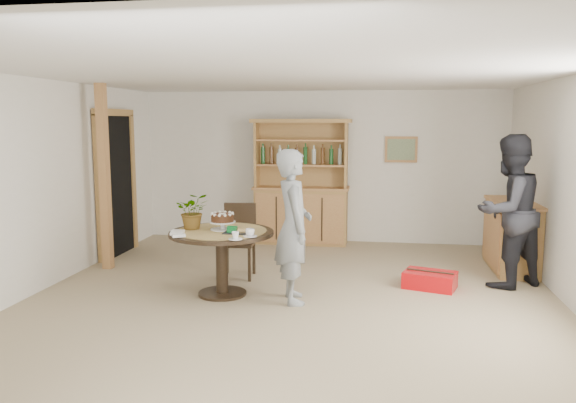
# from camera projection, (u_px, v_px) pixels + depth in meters

# --- Properties ---
(ground) EXTENTS (7.00, 7.00, 0.00)m
(ground) POSITION_uv_depth(u_px,v_px,m) (289.00, 306.00, 6.12)
(ground) COLOR tan
(ground) RESTS_ON ground
(room_shell) EXTENTS (6.04, 7.04, 2.52)m
(room_shell) POSITION_uv_depth(u_px,v_px,m) (289.00, 146.00, 5.88)
(room_shell) COLOR white
(room_shell) RESTS_ON ground
(doorway) EXTENTS (0.13, 1.10, 2.18)m
(doorway) POSITION_uv_depth(u_px,v_px,m) (116.00, 182.00, 8.37)
(doorway) COLOR black
(doorway) RESTS_ON ground
(pine_post) EXTENTS (0.12, 0.12, 2.50)m
(pine_post) POSITION_uv_depth(u_px,v_px,m) (104.00, 178.00, 7.54)
(pine_post) COLOR tan
(pine_post) RESTS_ON ground
(hutch) EXTENTS (1.62, 0.54, 2.04)m
(hutch) POSITION_uv_depth(u_px,v_px,m) (301.00, 202.00, 9.24)
(hutch) COLOR tan
(hutch) RESTS_ON ground
(sideboard) EXTENTS (0.54, 1.26, 0.94)m
(sideboard) POSITION_uv_depth(u_px,v_px,m) (512.00, 235.00, 7.58)
(sideboard) COLOR tan
(sideboard) RESTS_ON ground
(dining_table) EXTENTS (1.20, 1.20, 0.76)m
(dining_table) POSITION_uv_depth(u_px,v_px,m) (222.00, 244.00, 6.45)
(dining_table) COLOR black
(dining_table) RESTS_ON ground
(dining_chair) EXTENTS (0.44, 0.44, 0.95)m
(dining_chair) POSITION_uv_depth(u_px,v_px,m) (239.00, 235.00, 7.27)
(dining_chair) COLOR black
(dining_chair) RESTS_ON ground
(birthday_cake) EXTENTS (0.30, 0.30, 0.20)m
(birthday_cake) POSITION_uv_depth(u_px,v_px,m) (222.00, 219.00, 6.46)
(birthday_cake) COLOR white
(birthday_cake) RESTS_ON dining_table
(flower_vase) EXTENTS (0.47, 0.44, 0.42)m
(flower_vase) POSITION_uv_depth(u_px,v_px,m) (193.00, 211.00, 6.50)
(flower_vase) COLOR #3F7233
(flower_vase) RESTS_ON dining_table
(gift_tray) EXTENTS (0.30, 0.20, 0.08)m
(gift_tray) POSITION_uv_depth(u_px,v_px,m) (237.00, 231.00, 6.27)
(gift_tray) COLOR black
(gift_tray) RESTS_ON dining_table
(coffee_cup_a) EXTENTS (0.15, 0.15, 0.09)m
(coffee_cup_a) POSITION_uv_depth(u_px,v_px,m) (250.00, 233.00, 6.09)
(coffee_cup_a) COLOR white
(coffee_cup_a) RESTS_ON dining_table
(coffee_cup_b) EXTENTS (0.15, 0.15, 0.08)m
(coffee_cup_b) POSITION_uv_depth(u_px,v_px,m) (235.00, 236.00, 5.94)
(coffee_cup_b) COLOR white
(coffee_cup_b) RESTS_ON dining_table
(napkins) EXTENTS (0.24, 0.33, 0.03)m
(napkins) POSITION_uv_depth(u_px,v_px,m) (178.00, 233.00, 6.18)
(napkins) COLOR white
(napkins) RESTS_ON dining_table
(teen_boy) EXTENTS (0.57, 0.71, 1.70)m
(teen_boy) POSITION_uv_depth(u_px,v_px,m) (293.00, 226.00, 6.18)
(teen_boy) COLOR gray
(teen_boy) RESTS_ON ground
(adult_person) EXTENTS (1.14, 1.09, 1.85)m
(adult_person) POSITION_uv_depth(u_px,v_px,m) (509.00, 211.00, 6.76)
(adult_person) COLOR black
(adult_person) RESTS_ON ground
(red_suitcase) EXTENTS (0.69, 0.56, 0.21)m
(red_suitcase) POSITION_uv_depth(u_px,v_px,m) (430.00, 280.00, 6.78)
(red_suitcase) COLOR red
(red_suitcase) RESTS_ON ground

